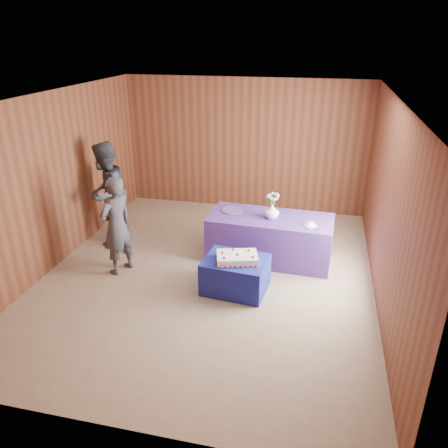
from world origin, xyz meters
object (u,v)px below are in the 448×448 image
(serving_table, at_px, (270,238))
(guest_right, at_px, (107,194))
(vase, at_px, (272,211))
(cake_table, at_px, (235,275))
(guest_left, at_px, (117,226))
(sheet_cake, at_px, (237,258))

(serving_table, xyz_separation_m, guest_right, (-2.89, 0.03, 0.53))
(vase, height_order, guest_right, guest_right)
(cake_table, bearing_deg, guest_left, -178.39)
(sheet_cake, xyz_separation_m, guest_left, (-1.92, 0.17, 0.23))
(cake_table, relative_size, guest_right, 0.50)
(sheet_cake, xyz_separation_m, guest_right, (-2.56, 1.15, 0.36))
(serving_table, relative_size, sheet_cake, 2.91)
(guest_left, relative_size, guest_right, 0.86)
(guest_left, bearing_deg, sheet_cake, 108.12)
(guest_right, bearing_deg, cake_table, 62.01)
(cake_table, height_order, sheet_cake, sheet_cake)
(vase, bearing_deg, cake_table, -109.83)
(serving_table, xyz_separation_m, sheet_cake, (-0.33, -1.12, 0.18))
(cake_table, distance_m, serving_table, 1.15)
(sheet_cake, distance_m, vase, 1.18)
(sheet_cake, height_order, vase, vase)
(vase, distance_m, guest_left, 2.44)
(cake_table, xyz_separation_m, serving_table, (0.36, 1.09, 0.12))
(serving_table, distance_m, guest_left, 2.48)
(sheet_cake, xyz_separation_m, vase, (0.35, 1.08, 0.32))
(sheet_cake, relative_size, guest_left, 0.44)
(cake_table, xyz_separation_m, vase, (0.38, 1.05, 0.62))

